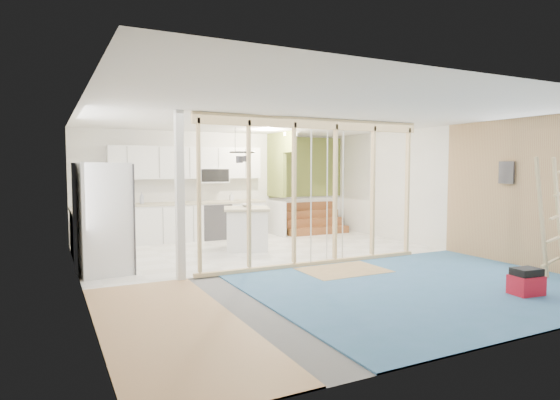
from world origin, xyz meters
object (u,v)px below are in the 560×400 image
island (247,229)px  toolbox (526,283)px  ladder (552,217)px  fridge (104,219)px

island → toolbox: (2.04, -4.94, -0.27)m
toolbox → ladder: ladder is taller
ladder → fridge: bearing=148.9°
toolbox → ladder: size_ratio=0.23×
island → toolbox: 5.35m
fridge → ladder: (6.21, -3.43, 0.06)m
toolbox → ladder: bearing=28.1°
island → toolbox: bearing=-47.4°
fridge → ladder: ladder is taller
fridge → toolbox: (4.95, -3.91, -0.73)m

